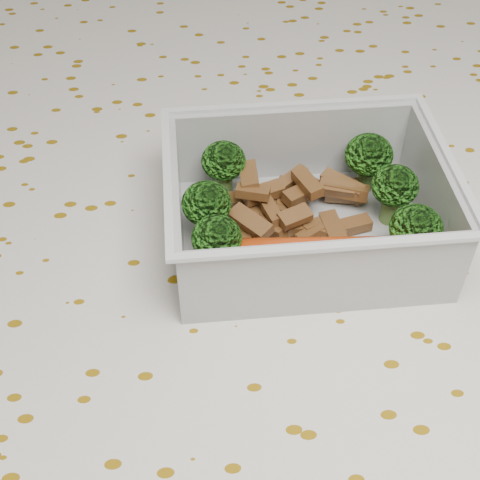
{
  "coord_description": "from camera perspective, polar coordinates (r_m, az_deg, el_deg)",
  "views": [
    {
      "loc": [
        -0.03,
        -0.31,
        1.11
      ],
      "look_at": [
        -0.01,
        0.01,
        0.78
      ],
      "focal_mm": 50.0,
      "sensor_mm": 36.0,
      "label": 1
    }
  ],
  "objects": [
    {
      "name": "lunch_container",
      "position": [
        0.48,
        5.65,
        2.14
      ],
      "size": [
        0.2,
        0.16,
        0.07
      ],
      "color": "silver",
      "rests_on": "tablecloth"
    },
    {
      "name": "dining_table",
      "position": [
        0.54,
        1.12,
        -9.08
      ],
      "size": [
        1.4,
        0.9,
        0.75
      ],
      "color": "brown",
      "rests_on": "ground"
    },
    {
      "name": "sausage",
      "position": [
        0.45,
        7.02,
        -1.61
      ],
      "size": [
        0.17,
        0.04,
        0.03
      ],
      "color": "#CB3D0F",
      "rests_on": "lunch_container"
    },
    {
      "name": "tablecloth",
      "position": [
        0.5,
        1.2,
        -5.73
      ],
      "size": [
        1.46,
        0.96,
        0.19
      ],
      "color": "silver",
      "rests_on": "dining_table"
    },
    {
      "name": "meat_pile",
      "position": [
        0.5,
        4.37,
        2.86
      ],
      "size": [
        0.11,
        0.08,
        0.03
      ],
      "color": "brown",
      "rests_on": "lunch_container"
    },
    {
      "name": "broccoli_florets",
      "position": [
        0.48,
        5.94,
        3.78
      ],
      "size": [
        0.18,
        0.12,
        0.05
      ],
      "color": "#608C3F",
      "rests_on": "lunch_container"
    }
  ]
}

